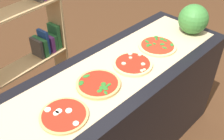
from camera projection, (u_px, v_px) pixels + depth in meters
counter at (112, 119)px, 2.08m from camera, size 2.05×0.68×0.94m
parchment_paper at (112, 72)px, 1.80m from camera, size 1.93×0.50×0.00m
pizza_mozzarella_0 at (64, 115)px, 1.47m from camera, size 0.28×0.28×0.02m
pizza_spinach_1 at (98, 84)px, 1.68m from camera, size 0.29×0.29×0.03m
pizza_mushroom_2 at (133, 64)px, 1.85m from camera, size 0.28×0.28×0.03m
pizza_spinach_3 at (157, 46)px, 2.04m from camera, size 0.30×0.30×0.02m
watermelon at (193, 19)px, 2.16m from camera, size 0.25×0.25×0.25m
bookshelf at (32, 40)px, 2.46m from camera, size 0.89×0.32×1.66m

